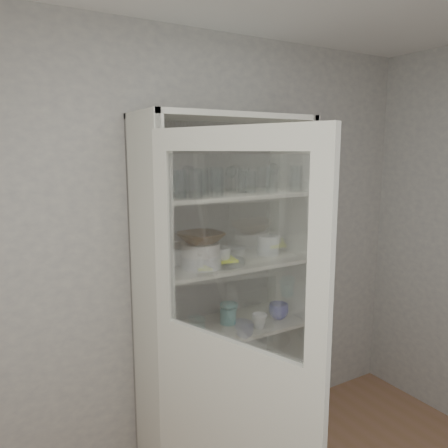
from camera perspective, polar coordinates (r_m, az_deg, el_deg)
wall_back at (r=2.67m, az=-6.18°, el=-3.48°), size 3.60×0.02×2.60m
pantry_cabinet at (r=2.72m, az=-0.68°, el=-11.08°), size 1.00×0.45×2.10m
cupboard_door at (r=2.04m, az=0.94°, el=-20.74°), size 0.34×0.86×2.00m
tumbler_0 at (r=2.24m, az=-5.75°, el=5.25°), size 0.09×0.09×0.15m
tumbler_1 at (r=2.25m, az=-2.70°, el=5.04°), size 0.08×0.08×0.12m
tumbler_2 at (r=2.24m, az=-3.74°, el=5.33°), size 0.10×0.10×0.15m
tumbler_3 at (r=2.29m, az=-0.95°, el=5.39°), size 0.08×0.08×0.15m
tumbler_4 at (r=2.47m, az=3.47°, el=5.44°), size 0.08×0.08×0.12m
tumbler_5 at (r=2.54m, az=6.28°, el=5.62°), size 0.07×0.07×0.13m
tumbler_6 at (r=2.62m, az=9.40°, el=5.87°), size 0.08×0.08×0.15m
tumbler_7 at (r=2.34m, az=-8.99°, el=5.36°), size 0.08×0.08×0.15m
tumbler_8 at (r=2.46m, az=-2.91°, el=5.64°), size 0.09×0.09×0.14m
tumbler_9 at (r=2.40m, az=-2.85°, el=5.39°), size 0.09×0.09×0.13m
tumbler_10 at (r=2.50m, az=-1.04°, el=5.76°), size 0.09×0.09×0.15m
tumbler_11 at (r=2.54m, az=2.61°, el=5.73°), size 0.08×0.08×0.14m
goblet_0 at (r=2.38m, az=-9.44°, el=5.83°), size 0.08×0.08×0.18m
goblet_1 at (r=2.48m, az=-4.76°, el=6.00°), size 0.08×0.08×0.17m
goblet_2 at (r=2.64m, az=0.95°, el=6.11°), size 0.07×0.07×0.16m
goblet_3 at (r=2.77m, az=6.38°, el=6.44°), size 0.08×0.08×0.18m
plate_stack_front at (r=2.43m, az=-3.04°, el=-4.85°), size 0.22×0.22×0.07m
plate_stack_back at (r=2.57m, az=-6.09°, el=-3.77°), size 0.23×0.23×0.10m
cream_bowl at (r=2.41m, az=-3.06°, el=-3.28°), size 0.24×0.24×0.07m
terracotta_bowl at (r=2.40m, az=-3.07°, el=-1.80°), size 0.26×0.26×0.06m
glass_platter at (r=2.52m, az=-0.78°, el=-4.92°), size 0.42×0.42×0.02m
yellow_trivet at (r=2.52m, az=-0.78°, el=-4.58°), size 0.22×0.22×0.01m
white_ramekin at (r=2.51m, az=-0.78°, el=-3.76°), size 0.17×0.17×0.06m
grey_bowl_stack at (r=2.72m, az=5.78°, el=-2.76°), size 0.13×0.13×0.12m
mug_blue at (r=2.80m, az=7.15°, el=-11.20°), size 0.16×0.16×0.10m
mug_teal at (r=2.76m, az=0.64°, el=-11.39°), size 0.15×0.15×0.11m
mug_white at (r=2.66m, az=4.65°, el=-12.49°), size 0.12×0.12×0.09m
teal_jar at (r=2.71m, az=0.55°, el=-11.70°), size 0.10×0.10×0.12m
measuring_cups at (r=2.52m, az=-4.67°, el=-14.33°), size 0.10×0.10×0.04m
white_canister at (r=2.51m, az=-8.37°, el=-13.25°), size 0.14×0.14×0.14m
cream_dish at (r=2.79m, az=-2.47°, el=-20.65°), size 0.29×0.29×0.08m
tin_box at (r=2.93m, az=3.37°, el=-19.21°), size 0.20×0.15×0.06m
tumbler_12 at (r=2.26m, az=-5.76°, el=5.21°), size 0.07×0.07×0.14m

